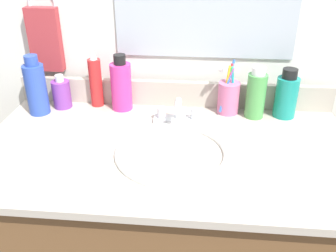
% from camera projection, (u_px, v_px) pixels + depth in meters
% --- Properties ---
extents(vanity_cabinet, '(1.06, 0.56, 0.73)m').
position_uv_depth(vanity_cabinet, '(166.00, 243.00, 1.27)').
color(vanity_cabinet, brown).
rests_on(vanity_cabinet, ground_plane).
extents(countertop, '(1.10, 0.60, 0.02)m').
position_uv_depth(countertop, '(165.00, 150.00, 1.09)').
color(countertop, '#B2A899').
rests_on(countertop, vanity_cabinet).
extents(backsplash, '(1.10, 0.02, 0.09)m').
position_uv_depth(backsplash, '(173.00, 93.00, 1.32)').
color(backsplash, '#B2A899').
rests_on(backsplash, countertop).
extents(back_wall, '(2.20, 0.04, 1.30)m').
position_uv_depth(back_wall, '(174.00, 122.00, 1.45)').
color(back_wall, silver).
rests_on(back_wall, ground_plane).
extents(towel_ring, '(0.10, 0.01, 0.10)m').
position_uv_depth(towel_ring, '(42.00, 3.00, 1.25)').
color(towel_ring, silver).
extents(hand_towel, '(0.11, 0.04, 0.22)m').
position_uv_depth(hand_towel, '(45.00, 40.00, 1.29)').
color(hand_towel, '#A53338').
extents(sink_basin, '(0.33, 0.33, 0.11)m').
position_uv_depth(sink_basin, '(173.00, 163.00, 1.07)').
color(sink_basin, white).
rests_on(sink_basin, countertop).
extents(faucet, '(0.16, 0.10, 0.08)m').
position_uv_depth(faucet, '(178.00, 114.00, 1.21)').
color(faucet, silver).
rests_on(faucet, countertop).
extents(bottle_toner_green, '(0.06, 0.06, 0.17)m').
position_uv_depth(bottle_toner_green, '(256.00, 94.00, 1.22)').
color(bottle_toner_green, '#4C9E4C').
rests_on(bottle_toner_green, countertop).
extents(bottle_cream_purple, '(0.06, 0.06, 0.12)m').
position_uv_depth(bottle_cream_purple, '(62.00, 94.00, 1.30)').
color(bottle_cream_purple, '#7A3899').
rests_on(bottle_cream_purple, countertop).
extents(bottle_shampoo_blue, '(0.07, 0.07, 0.20)m').
position_uv_depth(bottle_shampoo_blue, '(36.00, 88.00, 1.24)').
color(bottle_shampoo_blue, '#2D4CB2').
rests_on(bottle_shampoo_blue, countertop).
extents(bottle_spray_red, '(0.04, 0.04, 0.21)m').
position_uv_depth(bottle_spray_red, '(96.00, 81.00, 1.30)').
color(bottle_spray_red, red).
rests_on(bottle_spray_red, countertop).
extents(bottle_soap_pink, '(0.07, 0.07, 0.20)m').
position_uv_depth(bottle_soap_pink, '(121.00, 85.00, 1.28)').
color(bottle_soap_pink, '#D8338C').
rests_on(bottle_soap_pink, countertop).
extents(bottle_mouthwash_teal, '(0.07, 0.07, 0.17)m').
position_uv_depth(bottle_mouthwash_teal, '(286.00, 95.00, 1.23)').
color(bottle_mouthwash_teal, teal).
rests_on(bottle_mouthwash_teal, countertop).
extents(cup_pink, '(0.07, 0.08, 0.19)m').
position_uv_depth(cup_pink, '(228.00, 96.00, 1.26)').
color(cup_pink, '#D16693').
rests_on(cup_pink, countertop).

